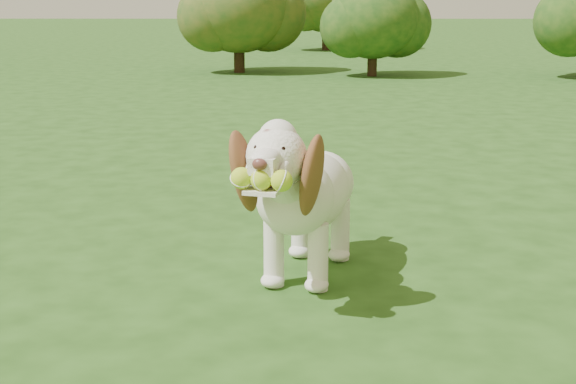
{
  "coord_description": "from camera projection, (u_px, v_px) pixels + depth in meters",
  "views": [
    {
      "loc": [
        0.46,
        -3.59,
        1.06
      ],
      "look_at": [
        0.43,
        -0.84,
        0.39
      ],
      "focal_mm": 50.0,
      "sensor_mm": 36.0,
      "label": 1
    }
  ],
  "objects": [
    {
      "name": "ground",
      "position": [
        197.0,
        231.0,
        3.74
      ],
      "size": [
        80.0,
        80.0,
        0.0
      ],
      "primitive_type": "plane",
      "color": "#1F4112",
      "rests_on": "ground"
    },
    {
      "name": "dog",
      "position": [
        303.0,
        189.0,
        3.03
      ],
      "size": [
        0.53,
        1.02,
        0.67
      ],
      "rotation": [
        0.0,
        0.0,
        -0.28
      ],
      "color": "white",
      "rests_on": "ground"
    },
    {
      "name": "shrub_b",
      "position": [
        239.0,
        8.0,
        11.52
      ],
      "size": [
        1.51,
        1.51,
        1.57
      ],
      "color": "#382314",
      "rests_on": "ground"
    },
    {
      "name": "shrub_c",
      "position": [
        373.0,
        19.0,
        11.0
      ],
      "size": [
        1.28,
        1.28,
        1.33
      ],
      "color": "#382314",
      "rests_on": "ground"
    }
  ]
}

